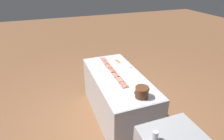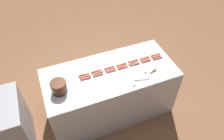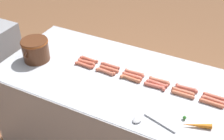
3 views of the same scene
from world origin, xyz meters
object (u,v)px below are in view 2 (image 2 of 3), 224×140
(hot_dog_0, at_px, (157,58))
(hot_dog_11, at_px, (110,69))
(bean_pot, at_px, (59,87))
(hot_dog_10, at_px, (122,66))
(serving_spoon, at_px, (136,83))
(hot_dog_19, at_px, (96,71))
(hot_dog_14, at_px, (155,55))
(hot_dog_18, at_px, (109,67))
(hot_dog_3, at_px, (123,68))
(hot_dog_17, at_px, (121,64))
(hot_dog_5, at_px, (98,75))
(hot_dog_2, at_px, (135,64))
(hot_dog_1, at_px, (146,61))
(hot_dog_12, at_px, (98,73))
(hot_dog_13, at_px, (85,76))
(hot_dog_4, at_px, (111,71))
(hot_dog_15, at_px, (144,58))
(hot_dog_9, at_px, (134,63))
(carrot, at_px, (151,72))
(hot_dog_7, at_px, (156,56))
(hot_dog_6, at_px, (86,78))
(hot_dog_20, at_px, (84,75))

(hot_dog_0, height_order, hot_dog_11, same)
(bean_pot, bearing_deg, hot_dog_0, -86.98)
(hot_dog_10, height_order, serving_spoon, hot_dog_10)
(hot_dog_19, height_order, bean_pot, bean_pot)
(hot_dog_14, height_order, hot_dog_18, same)
(hot_dog_3, distance_m, hot_dog_17, 0.07)
(hot_dog_11, bearing_deg, hot_dog_18, 1.23)
(hot_dog_5, bearing_deg, hot_dog_2, -89.66)
(hot_dog_1, height_order, hot_dog_12, same)
(hot_dog_11, relative_size, serving_spoon, 0.59)
(hot_dog_14, xyz_separation_m, serving_spoon, (-0.40, 0.52, -0.01))
(hot_dog_5, height_order, hot_dog_13, same)
(hot_dog_0, bearing_deg, hot_dog_3, 89.44)
(hot_dog_0, distance_m, hot_dog_10, 0.57)
(hot_dog_4, xyz_separation_m, hot_dog_15, (0.08, -0.57, 0.00))
(hot_dog_0, bearing_deg, hot_dog_17, 82.03)
(hot_dog_1, relative_size, hot_dog_11, 1.00)
(hot_dog_9, height_order, carrot, carrot)
(hot_dog_14, bearing_deg, hot_dog_5, 94.68)
(hot_dog_7, relative_size, carrot, 0.90)
(hot_dog_2, relative_size, hot_dog_11, 1.00)
(hot_dog_1, xyz_separation_m, hot_dog_6, (-0.00, 0.94, 0.00))
(hot_dog_0, relative_size, hot_dog_3, 1.00)
(hot_dog_2, distance_m, hot_dog_4, 0.38)
(hot_dog_5, height_order, hot_dog_15, same)
(hot_dog_4, xyz_separation_m, hot_dog_9, (0.04, -0.37, 0.00))
(hot_dog_15, bearing_deg, hot_dog_1, 174.09)
(hot_dog_2, relative_size, hot_dog_17, 1.00)
(hot_dog_20, bearing_deg, hot_dog_9, -93.33)
(hot_dog_6, bearing_deg, hot_dog_20, 4.64)
(hot_dog_5, height_order, hot_dog_6, same)
(hot_dog_12, height_order, carrot, carrot)
(hot_dog_3, xyz_separation_m, hot_dog_4, (-0.00, 0.18, 0.00))
(hot_dog_18, distance_m, hot_dog_19, 0.20)
(serving_spoon, bearing_deg, bean_pot, 76.32)
(hot_dog_18, bearing_deg, hot_dog_15, -90.27)
(hot_dog_7, relative_size, hot_dog_17, 1.00)
(serving_spoon, relative_size, carrot, 1.52)
(hot_dog_5, distance_m, hot_dog_17, 0.39)
(hot_dog_0, xyz_separation_m, hot_dog_7, (0.04, 0.00, 0.00))
(hot_dog_6, bearing_deg, hot_dog_9, -87.10)
(hot_dog_18, bearing_deg, hot_dog_7, -93.22)
(hot_dog_13, xyz_separation_m, hot_dog_19, (0.04, -0.18, 0.00))
(hot_dog_4, bearing_deg, serving_spoon, -143.63)
(hot_dog_0, height_order, hot_dog_2, same)
(hot_dog_17, distance_m, bean_pot, 0.96)
(hot_dog_5, xyz_separation_m, serving_spoon, (-0.32, -0.43, -0.01))
(hot_dog_12, relative_size, serving_spoon, 0.59)
(hot_dog_6, xyz_separation_m, hot_dog_18, (0.08, -0.37, 0.00))
(hot_dog_1, bearing_deg, bean_pot, 93.66)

